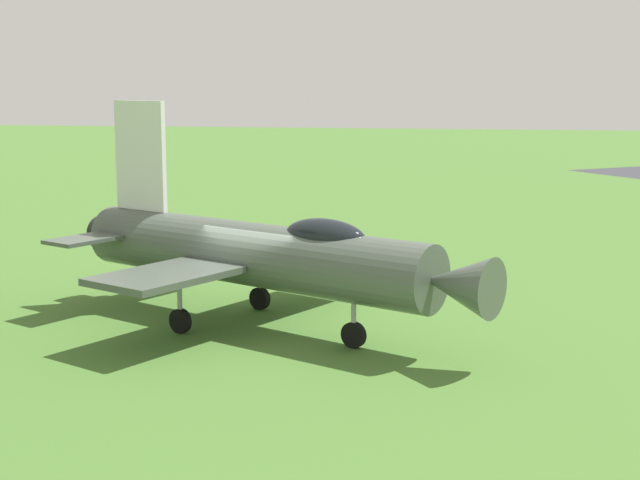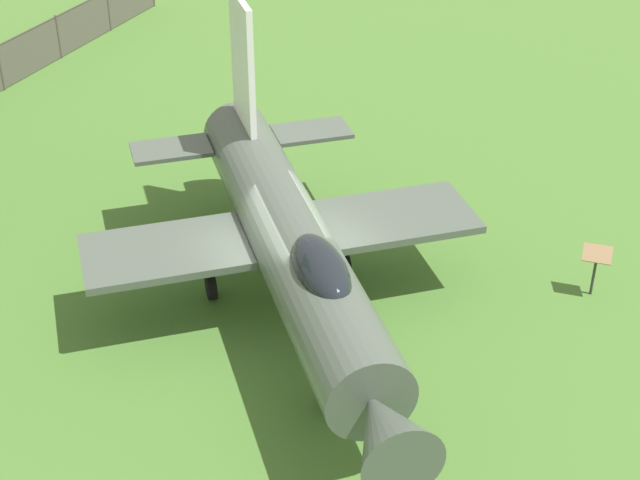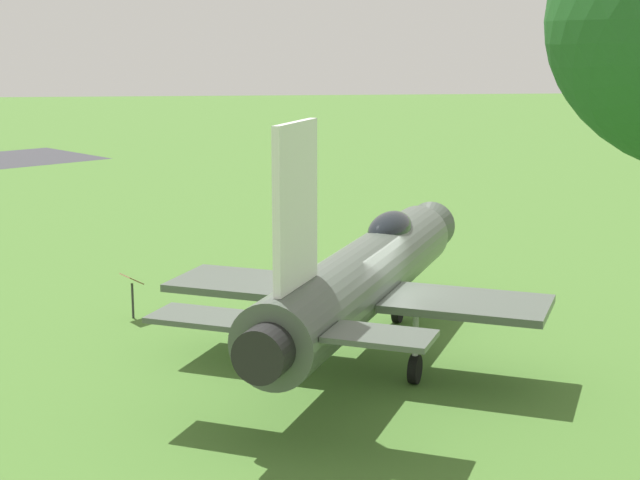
% 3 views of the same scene
% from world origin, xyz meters
% --- Properties ---
extents(ground_plane, '(200.00, 200.00, 0.00)m').
position_xyz_m(ground_plane, '(0.00, 0.00, 0.00)').
color(ground_plane, '#47722D').
extents(display_jet, '(8.31, 11.57, 5.51)m').
position_xyz_m(display_jet, '(-0.15, -0.31, 1.89)').
color(display_jet, '#4C564C').
rests_on(display_jet, ground_plane).
extents(info_plaque, '(0.64, 0.72, 1.14)m').
position_xyz_m(info_plaque, '(5.19, -3.84, 0.85)').
color(info_plaque, '#333333').
rests_on(info_plaque, ground_plane).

